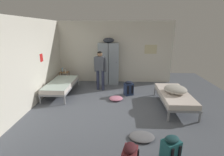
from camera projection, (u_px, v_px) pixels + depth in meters
The scene contains 14 objects.
ground_plane at pixel (112, 109), 5.14m from camera, with size 9.06×9.06×0.00m, color #565B66.
room_backdrop at pixel (78, 58), 6.11m from camera, with size 5.23×5.72×2.78m.
locker_bank at pixel (109, 63), 7.31m from camera, with size 0.90×0.55×2.07m.
shelf_unit at pixel (65, 77), 7.38m from camera, with size 0.38×0.30×0.57m.
bed_left_rear at pixel (61, 85), 6.26m from camera, with size 0.90×1.90×0.49m.
bed_right at pixel (174, 96), 5.23m from camera, with size 0.90×1.90×0.49m.
bedding_heap at pixel (175, 89), 5.16m from camera, with size 0.70×0.72×0.22m.
person_traveler at pixel (100, 67), 6.52m from camera, with size 0.50×0.27×1.60m.
water_bottle at pixel (62, 70), 7.31m from camera, with size 0.06×0.06×0.19m.
lotion_bottle at pixel (65, 71), 7.25m from camera, with size 0.05×0.05×0.17m.
backpack_navy at pixel (129, 88), 6.20m from camera, with size 0.39×0.40×0.55m.
backpack_teal at pixel (170, 149), 3.07m from camera, with size 0.39×0.41×0.55m.
clothes_pile_grey at pixel (142, 137), 3.78m from camera, with size 0.59×0.46×0.08m.
clothes_pile_pink at pixel (116, 98), 5.81m from camera, with size 0.49×0.45×0.11m.
Camera 1 is at (0.23, -4.62, 2.45)m, focal length 26.08 mm.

